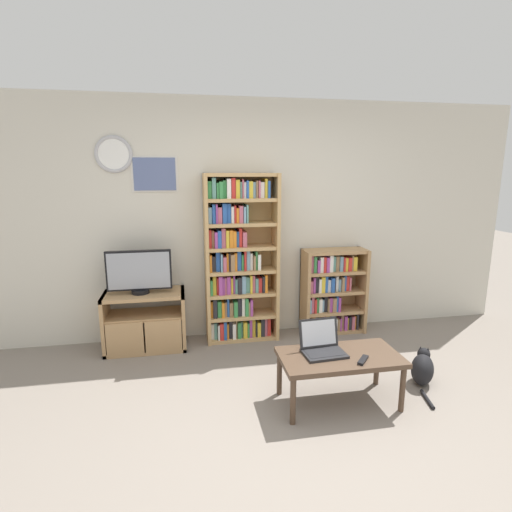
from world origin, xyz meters
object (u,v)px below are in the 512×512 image
(bookshelf_tall, at_px, (238,261))
(coffee_table, at_px, (340,360))
(television, at_px, (139,272))
(cat, at_px, (423,368))
(bookshelf_short, at_px, (330,291))
(tv_stand, at_px, (145,321))
(remote_near_laptop, at_px, (363,360))
(laptop, at_px, (322,345))

(bookshelf_tall, distance_m, coffee_table, 1.63)
(television, xyz_separation_m, cat, (2.49, -1.17, -0.70))
(bookshelf_short, bearing_deg, television, -177.25)
(bookshelf_tall, bearing_deg, tv_stand, -174.36)
(remote_near_laptop, bearing_deg, television, 1.66)
(tv_stand, height_order, coffee_table, tv_stand)
(laptop, distance_m, cat, 1.03)
(tv_stand, distance_m, remote_near_laptop, 2.27)
(cat, bearing_deg, coffee_table, -135.17)
(television, bearing_deg, cat, -25.26)
(tv_stand, distance_m, bookshelf_tall, 1.15)
(tv_stand, bearing_deg, cat, -25.56)
(bookshelf_short, bearing_deg, coffee_table, -107.96)
(tv_stand, relative_size, bookshelf_short, 0.85)
(tv_stand, xyz_separation_m, laptop, (1.48, -1.24, 0.17))
(remote_near_laptop, bearing_deg, coffee_table, -4.04)
(bookshelf_tall, bearing_deg, bookshelf_short, 0.07)
(tv_stand, bearing_deg, coffee_table, -39.41)
(bookshelf_tall, height_order, remote_near_laptop, bookshelf_tall)
(tv_stand, bearing_deg, bookshelf_tall, 5.64)
(bookshelf_tall, relative_size, laptop, 5.24)
(bookshelf_short, distance_m, cat, 1.37)
(tv_stand, relative_size, bookshelf_tall, 0.45)
(bookshelf_short, height_order, coffee_table, bookshelf_short)
(tv_stand, height_order, laptop, laptop)
(bookshelf_short, relative_size, laptop, 2.80)
(coffee_table, relative_size, cat, 1.70)
(tv_stand, relative_size, laptop, 2.38)
(tv_stand, xyz_separation_m, bookshelf_tall, (1.00, 0.10, 0.58))
(tv_stand, bearing_deg, laptop, -39.96)
(laptop, height_order, remote_near_laptop, laptop)
(cat, bearing_deg, television, -170.44)
(cat, bearing_deg, tv_stand, -170.73)
(bookshelf_short, distance_m, laptop, 1.47)
(bookshelf_tall, xyz_separation_m, bookshelf_short, (1.08, 0.00, -0.40))
(television, distance_m, bookshelf_short, 2.13)
(tv_stand, relative_size, coffee_table, 0.86)
(laptop, height_order, cat, laptop)
(tv_stand, bearing_deg, bookshelf_short, 2.76)
(coffee_table, distance_m, laptop, 0.18)
(bookshelf_short, xyz_separation_m, cat, (0.38, -1.27, -0.34))
(bookshelf_short, bearing_deg, remote_near_laptop, -101.93)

